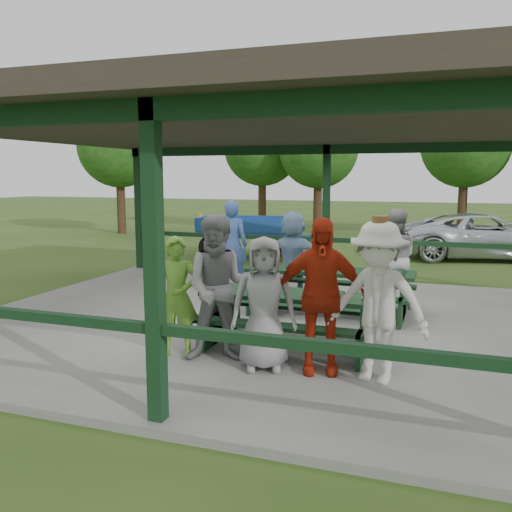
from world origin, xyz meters
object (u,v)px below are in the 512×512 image
at_px(contestant_green, 177,297).
at_px(contestant_red, 320,296).
at_px(contestant_grey_mid, 264,304).
at_px(contestant_white_fedora, 378,302).
at_px(pickup_truck, 486,236).
at_px(spectator_blue, 232,244).
at_px(farm_trailer, 247,236).
at_px(contestant_grey_left, 220,288).
at_px(spectator_lblue, 293,255).
at_px(picnic_table_far, 329,285).
at_px(spectator_grey, 394,258).
at_px(picnic_table_near, 290,313).

xyz_separation_m(contestant_green, contestant_red, (1.86, 0.03, 0.14)).
height_order(contestant_grey_mid, contestant_white_fedora, contestant_white_fedora).
xyz_separation_m(contestant_white_fedora, pickup_truck, (1.82, 11.06, -0.35)).
xyz_separation_m(spectator_blue, farm_trailer, (-1.43, 4.76, -0.37)).
bearing_deg(contestant_grey_left, spectator_lblue, 71.10).
bearing_deg(picnic_table_far, pickup_truck, 70.06).
xyz_separation_m(contestant_white_fedora, spectator_lblue, (-2.01, 3.75, -0.08)).
height_order(picnic_table_far, farm_trailer, farm_trailer).
xyz_separation_m(contestant_grey_mid, contestant_white_fedora, (1.33, 0.05, 0.11)).
distance_m(contestant_red, farm_trailer, 9.92).
height_order(contestant_green, contestant_grey_mid, contestant_grey_mid).
bearing_deg(contestant_grey_left, contestant_white_fedora, -21.84).
xyz_separation_m(spectator_lblue, spectator_blue, (-1.47, 0.53, 0.08)).
bearing_deg(pickup_truck, spectator_blue, 129.77).
xyz_separation_m(spectator_grey, pickup_truck, (1.98, 7.35, -0.31)).
bearing_deg(spectator_lblue, farm_trailer, -53.76).
xyz_separation_m(contestant_grey_mid, pickup_truck, (3.15, 11.11, -0.24)).
bearing_deg(contestant_white_fedora, contestant_grey_left, -169.54).
bearing_deg(farm_trailer, spectator_lblue, -68.32).
height_order(picnic_table_near, contestant_red, contestant_red).
height_order(picnic_table_near, spectator_lblue, spectator_lblue).
bearing_deg(contestant_green, pickup_truck, 51.52).
bearing_deg(contestant_grey_mid, contestant_white_fedora, -17.08).
relative_size(spectator_lblue, spectator_blue, 0.91).
relative_size(contestant_white_fedora, spectator_lblue, 1.13).
bearing_deg(spectator_blue, spectator_grey, 162.40).
bearing_deg(contestant_grey_left, spectator_blue, 90.06).
relative_size(picnic_table_near, contestant_white_fedora, 1.28).
bearing_deg(spectator_lblue, contestant_white_fedora, 125.67).
distance_m(picnic_table_far, contestant_grey_left, 2.97).
relative_size(contestant_grey_left, contestant_grey_mid, 1.15).
distance_m(contestant_grey_left, contestant_white_fedora, 1.94).
relative_size(contestant_green, spectator_lblue, 0.93).
height_order(picnic_table_near, spectator_grey, spectator_grey).
height_order(contestant_red, contestant_white_fedora, contestant_white_fedora).
relative_size(contestant_grey_mid, spectator_blue, 0.88).
relative_size(contestant_grey_left, pickup_truck, 0.39).
relative_size(contestant_red, spectator_blue, 1.01).
bearing_deg(spectator_lblue, contestant_red, 117.37).
relative_size(contestant_grey_left, spectator_grey, 1.06).
bearing_deg(contestant_red, contestant_grey_mid, 176.63).
bearing_deg(contestant_green, picnic_table_far, 46.97).
distance_m(contestant_red, spectator_grey, 3.67).
bearing_deg(picnic_table_far, contestant_grey_mid, -93.74).
distance_m(spectator_grey, pickup_truck, 7.62).
xyz_separation_m(contestant_grey_mid, spectator_lblue, (-0.68, 3.81, 0.03)).
distance_m(contestant_grey_mid, contestant_red, 0.67).
distance_m(pickup_truck, farm_trailer, 7.03).
distance_m(picnic_table_far, contestant_white_fedora, 3.14).
distance_m(picnic_table_near, contestant_grey_left, 1.17).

